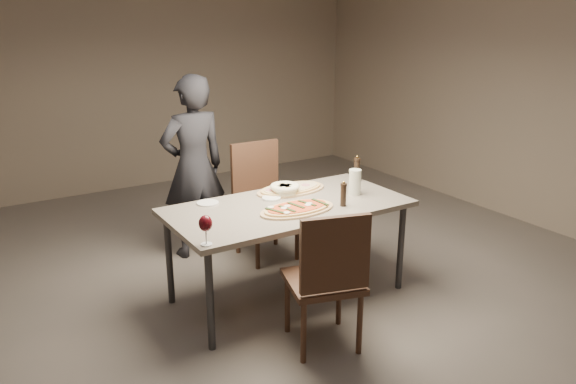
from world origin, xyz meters
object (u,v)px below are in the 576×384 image
ham_pizza (291,189)px  carafe (355,182)px  zucchini_pizza (297,209)px  dining_table (288,212)px  chair_far (261,193)px  bread_basket (285,189)px  chair_near (328,274)px  pepper_mill_left (343,194)px  diner (193,167)px

ham_pizza → carafe: bearing=-37.6°
zucchini_pizza → carafe: size_ratio=2.93×
carafe → dining_table: bearing=173.9°
zucchini_pizza → chair_far: (0.25, 0.98, -0.19)m
dining_table → ham_pizza: size_ratio=3.00×
chair_far → carafe: bearing=113.0°
bread_basket → chair_near: (-0.29, -1.00, -0.25)m
ham_pizza → chair_near: (-0.38, -1.05, -0.22)m
bread_basket → carafe: bearing=-31.2°
pepper_mill_left → bread_basket: bearing=115.8°
zucchini_pizza → diner: size_ratio=0.36×
pepper_mill_left → diner: size_ratio=0.12×
bread_basket → chair_near: 1.07m
bread_basket → zucchini_pizza: bearing=-108.4°
pepper_mill_left → carafe: carafe is taller
zucchini_pizza → bread_basket: bearing=85.3°
chair_far → diner: size_ratio=0.63×
dining_table → carafe: carafe is taller
bread_basket → pepper_mill_left: size_ratio=1.20×
chair_far → zucchini_pizza: bearing=77.4°
bread_basket → chair_far: size_ratio=0.23×
zucchini_pizza → diner: (-0.27, 1.28, 0.05)m
ham_pizza → zucchini_pizza: bearing=-112.4°
chair_near → bread_basket: bearing=89.9°
bread_basket → carafe: 0.55m
chair_near → pepper_mill_left: bearing=62.2°
zucchini_pizza → pepper_mill_left: (0.35, -0.09, 0.07)m
ham_pizza → chair_near: 1.14m
ham_pizza → bread_basket: bearing=-144.3°
ham_pizza → chair_near: chair_near is taller
dining_table → zucchini_pizza: 0.17m
ham_pizza → pepper_mill_left: size_ratio=3.10×
dining_table → chair_near: bearing=-103.2°
zucchini_pizza → carafe: 0.61m
ham_pizza → chair_far: size_ratio=0.59×
pepper_mill_left → chair_far: 1.11m
carafe → chair_far: chair_far is taller
chair_near → ham_pizza: bearing=86.2°
chair_far → bread_basket: bearing=80.1°
ham_pizza → bread_basket: size_ratio=2.58×
pepper_mill_left → diner: bearing=114.0°
carafe → chair_far: size_ratio=0.20×
zucchini_pizza → diner: bearing=115.4°
ham_pizza → pepper_mill_left: (0.13, -0.52, 0.08)m
zucchini_pizza → chair_near: (-0.17, -0.63, -0.22)m
chair_near → chair_far: 1.65m
dining_table → chair_near: chair_near is taller
ham_pizza → chair_far: chair_far is taller
carafe → diner: (-0.86, 1.20, -0.03)m
zucchini_pizza → ham_pizza: size_ratio=0.99×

